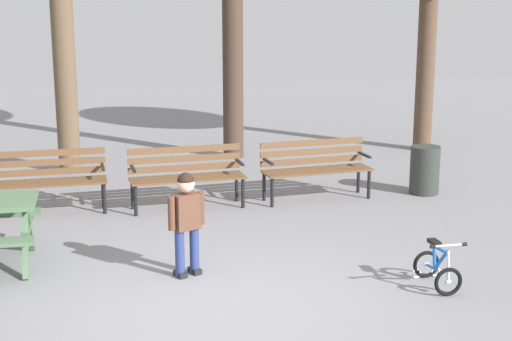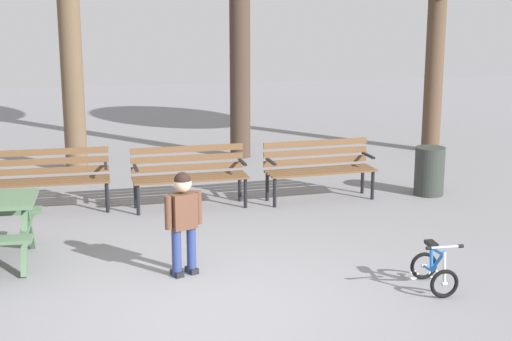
{
  "view_description": "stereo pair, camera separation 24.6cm",
  "coord_description": "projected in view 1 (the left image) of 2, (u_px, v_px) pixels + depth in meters",
  "views": [
    {
      "loc": [
        -1.26,
        -6.84,
        3.01
      ],
      "look_at": [
        0.85,
        2.09,
        0.85
      ],
      "focal_mm": 54.36,
      "sensor_mm": 36.0,
      "label": 1
    },
    {
      "loc": [
        -1.02,
        -6.89,
        3.01
      ],
      "look_at": [
        0.85,
        2.09,
        0.85
      ],
      "focal_mm": 54.36,
      "sensor_mm": 36.0,
      "label": 2
    }
  ],
  "objects": [
    {
      "name": "trash_bin",
      "position": [
        425.0,
        170.0,
        11.6
      ],
      "size": [
        0.44,
        0.44,
        0.72
      ],
      "primitive_type": "cylinder",
      "color": "#2D332D",
      "rests_on": "ground"
    },
    {
      "name": "park_bench_right",
      "position": [
        315.0,
        164.0,
        11.28
      ],
      "size": [
        1.63,
        0.58,
        0.85
      ],
      "color": "brown",
      "rests_on": "ground"
    },
    {
      "name": "park_bench_far_left",
      "position": [
        47.0,
        176.0,
        10.58
      ],
      "size": [
        1.6,
        0.47,
        0.85
      ],
      "color": "brown",
      "rests_on": "ground"
    },
    {
      "name": "ground",
      "position": [
        220.0,
        309.0,
        7.45
      ],
      "size": [
        36.0,
        36.0,
        0.0
      ],
      "primitive_type": "plane",
      "color": "gray"
    },
    {
      "name": "kids_bicycle",
      "position": [
        437.0,
        268.0,
        7.98
      ],
      "size": [
        0.39,
        0.56,
        0.54
      ],
      "color": "black",
      "rests_on": "ground"
    },
    {
      "name": "park_bench_left",
      "position": [
        186.0,
        172.0,
        10.83
      ],
      "size": [
        1.62,
        0.52,
        0.85
      ],
      "color": "brown",
      "rests_on": "ground"
    },
    {
      "name": "child_standing",
      "position": [
        186.0,
        215.0,
        8.19
      ],
      "size": [
        0.41,
        0.25,
        1.14
      ],
      "color": "navy",
      "rests_on": "ground"
    }
  ]
}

